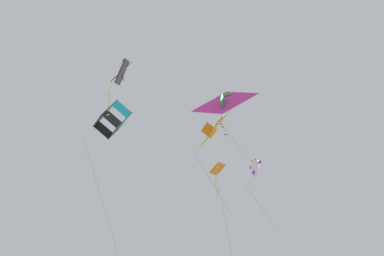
{
  "coord_description": "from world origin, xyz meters",
  "views": [
    {
      "loc": [
        -20.38,
        28.01,
        0.51
      ],
      "look_at": [
        -1.27,
        -0.76,
        29.38
      ],
      "focal_mm": 64.34,
      "sensor_mm": 36.0,
      "label": 1
    }
  ],
  "objects": [
    {
      "name": "kite_delta_upper_right",
      "position": [
        -4.55,
        0.6,
        29.01
      ],
      "size": [
        3.3,
        1.47,
        5.41
      ],
      "rotation": [
        0.36,
        0.0,
        6.48
      ],
      "color": "#DB2D93"
    },
    {
      "name": "kite_delta_far_centre",
      "position": [
        -1.8,
        -2.49,
        30.19
      ],
      "size": [
        3.67,
        2.74,
        7.5
      ],
      "rotation": [
        0.48,
        0.0,
        5.77
      ],
      "color": "yellow"
    },
    {
      "name": "kite_box_low_drifter",
      "position": [
        3.17,
        2.08,
        30.17
      ],
      "size": [
        3.32,
        2.84,
        10.38
      ],
      "rotation": [
        0.52,
        0.0,
        5.81
      ],
      "color": "#1EB2C6"
    },
    {
      "name": "kite_diamond_mid_left",
      "position": [
        -0.46,
        5.67,
        29.66
      ],
      "size": [
        1.67,
        1.58,
        4.97
      ],
      "rotation": [
        0.51,
        0.0,
        5.88
      ],
      "color": "black"
    },
    {
      "name": "kite_fish_near_right",
      "position": [
        -3.47,
        -5.13,
        28.05
      ],
      "size": [
        1.84,
        1.37,
        5.27
      ],
      "rotation": [
        0.22,
        0.0,
        6.05
      ],
      "color": "white"
    },
    {
      "name": "kite_diamond_highest",
      "position": [
        -0.47,
        -5.2,
        28.95
      ],
      "size": [
        1.66,
        1.0,
        8.79
      ],
      "rotation": [
        0.33,
        0.0,
        6.45
      ],
      "color": "orange"
    }
  ]
}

